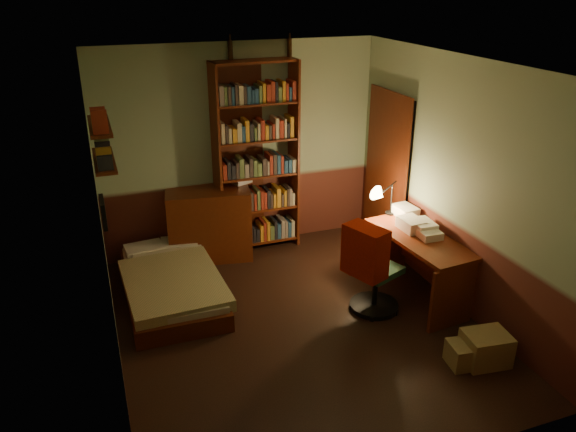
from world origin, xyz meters
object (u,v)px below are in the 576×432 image
object	(u,v)px
office_chair	(376,272)
cardboard_box_a	(486,348)
bed	(171,275)
bookshelf	(256,159)
desk	(417,266)
desk_lamp	(392,190)
mini_stereo	(241,178)
cardboard_box_b	(466,354)
dresser	(209,224)

from	to	relation	value
office_chair	cardboard_box_a	xyz separation A→B (m)	(0.53, -1.16, -0.29)
office_chair	bed	bearing A→B (deg)	132.32
bookshelf	office_chair	distance (m)	2.15
desk	desk_lamp	distance (m)	0.94
bed	mini_stereo	xyz separation A→B (m)	(1.08, 0.92, 0.69)
bookshelf	desk_lamp	xyz separation A→B (m)	(1.29, -1.11, -0.18)
bed	cardboard_box_b	size ratio (longest dim) A/B	5.66
desk_lamp	cardboard_box_b	bearing A→B (deg)	-84.29
dresser	mini_stereo	xyz separation A→B (m)	(0.46, 0.12, 0.51)
cardboard_box_a	office_chair	bearing A→B (deg)	114.36
desk	bed	bearing A→B (deg)	155.01
mini_stereo	dresser	bearing A→B (deg)	172.95
mini_stereo	bookshelf	size ratio (longest dim) A/B	0.10
desk_lamp	cardboard_box_a	bearing A→B (deg)	-78.59
bed	bookshelf	size ratio (longest dim) A/B	0.74
cardboard_box_a	cardboard_box_b	world-z (taller)	cardboard_box_a
office_chair	cardboard_box_a	world-z (taller)	office_chair
dresser	office_chair	xyz separation A→B (m)	(1.37, -1.79, -0.01)
bed	dresser	bearing A→B (deg)	52.58
bed	office_chair	size ratio (longest dim) A/B	2.03
desk	mini_stereo	bearing A→B (deg)	123.39
dresser	bookshelf	xyz separation A→B (m)	(0.65, 0.08, 0.75)
office_chair	desk_lamp	bearing A→B (deg)	31.72
bookshelf	desk	world-z (taller)	bookshelf
desk	cardboard_box_b	bearing A→B (deg)	-105.62
bookshelf	cardboard_box_b	world-z (taller)	bookshelf
mini_stereo	cardboard_box_b	world-z (taller)	mini_stereo
dresser	office_chair	bearing A→B (deg)	-43.03
mini_stereo	desk_lamp	size ratio (longest dim) A/B	0.39
desk_lamp	office_chair	xyz separation A→B (m)	(-0.57, -0.76, -0.58)
desk	desk_lamp	xyz separation A→B (m)	(0.02, 0.67, 0.65)
cardboard_box_b	mini_stereo	bearing A→B (deg)	112.41
office_chair	bookshelf	bearing A→B (deg)	89.87
bed	cardboard_box_a	size ratio (longest dim) A/B	4.42
cardboard_box_a	cardboard_box_b	size ratio (longest dim) A/B	1.28
bed	dresser	distance (m)	1.03
bed	office_chair	distance (m)	2.24
desk	dresser	bearing A→B (deg)	133.16
bookshelf	dresser	bearing A→B (deg)	-176.96
dresser	office_chair	distance (m)	2.25
dresser	cardboard_box_b	bearing A→B (deg)	-50.17
bed	desk	world-z (taller)	desk
desk	cardboard_box_a	xyz separation A→B (m)	(-0.03, -1.25, -0.21)
bed	cardboard_box_b	distance (m)	3.16
bookshelf	office_chair	bearing A→B (deg)	-73.25
cardboard_box_a	cardboard_box_b	xyz separation A→B (m)	(-0.19, 0.03, -0.04)
cardboard_box_a	desk	bearing A→B (deg)	88.65
bookshelf	cardboard_box_b	size ratio (longest dim) A/B	7.64
bookshelf	cardboard_box_a	xyz separation A→B (m)	(1.25, -3.03, -1.05)
desk_lamp	cardboard_box_a	xyz separation A→B (m)	(-0.05, -1.92, -0.86)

